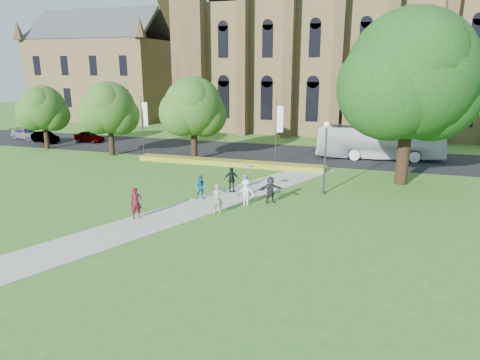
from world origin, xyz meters
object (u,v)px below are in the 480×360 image
(car_0, at_px, (89,136))
(pedestrian_0, at_px, (136,203))
(tour_coach, at_px, (379,142))
(streetlamp, at_px, (326,149))
(large_tree, at_px, (411,74))
(car_2, at_px, (26,134))
(car_1, at_px, (45,137))

(car_0, relative_size, pedestrian_0, 2.02)
(tour_coach, relative_size, car_0, 3.17)
(streetlamp, relative_size, car_0, 1.36)
(large_tree, height_order, car_2, large_tree)
(car_1, xyz_separation_m, car_2, (-4.26, 1.56, -0.02))
(car_0, relative_size, car_2, 0.86)
(tour_coach, bearing_deg, large_tree, -177.01)
(car_1, relative_size, car_2, 0.91)
(car_1, distance_m, car_2, 4.54)
(streetlamp, relative_size, large_tree, 0.40)
(large_tree, height_order, tour_coach, large_tree)
(tour_coach, relative_size, car_2, 2.73)
(large_tree, distance_m, tour_coach, 11.51)
(car_0, bearing_deg, car_1, 121.32)
(streetlamp, xyz_separation_m, car_2, (-38.67, 13.12, -2.63))
(tour_coach, bearing_deg, car_1, 85.73)
(streetlamp, distance_m, pedestrian_0, 13.61)
(large_tree, distance_m, car_2, 45.65)
(car_2, height_order, pedestrian_0, pedestrian_0)
(pedestrian_0, bearing_deg, streetlamp, -1.35)
(large_tree, bearing_deg, pedestrian_0, -140.03)
(streetlamp, distance_m, car_2, 40.91)
(streetlamp, relative_size, car_1, 1.29)
(streetlamp, height_order, tour_coach, streetlamp)
(pedestrian_0, bearing_deg, tour_coach, 16.33)
(large_tree, xyz_separation_m, tour_coach, (-1.72, 9.24, -6.64))
(large_tree, relative_size, car_2, 2.95)
(streetlamp, height_order, pedestrian_0, streetlamp)
(car_2, relative_size, pedestrian_0, 2.34)
(car_1, bearing_deg, car_2, 88.42)
(large_tree, bearing_deg, car_0, 165.54)
(large_tree, distance_m, car_1, 41.25)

